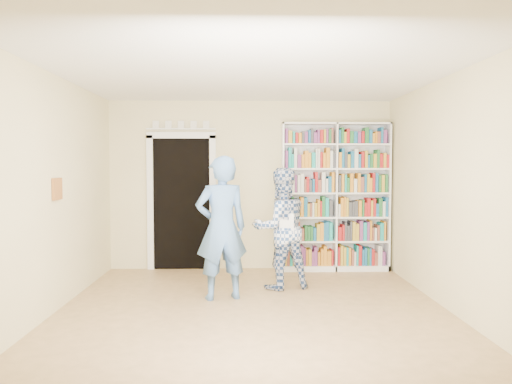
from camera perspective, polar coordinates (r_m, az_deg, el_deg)
floor at (r=5.77m, az=-0.34°, el=-13.74°), size 5.00×5.00×0.00m
ceiling at (r=5.62m, az=-0.35°, el=13.64°), size 5.00×5.00×0.00m
wall_back at (r=8.03m, az=-0.68°, el=0.77°), size 4.50×0.00×4.50m
wall_left at (r=5.94m, az=-22.61°, el=-0.24°), size 0.00×5.00×5.00m
wall_right at (r=6.01m, az=21.62°, el=-0.19°), size 0.00×5.00×5.00m
bookshelf at (r=8.02m, az=9.03°, el=-0.47°), size 1.70×0.32×2.34m
doorway at (r=8.08m, az=-8.50°, el=-0.46°), size 1.10×0.08×2.43m
wall_art at (r=6.11m, az=-21.77°, el=0.33°), size 0.03×0.25×0.25m
man_blue at (r=6.22m, az=-3.97°, el=-4.10°), size 0.74×0.59×1.79m
man_plaid at (r=6.77m, az=2.83°, el=-4.17°), size 0.94×0.83×1.64m
paper_sheet at (r=6.54m, az=3.52°, el=-3.63°), size 0.19×0.05×0.27m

